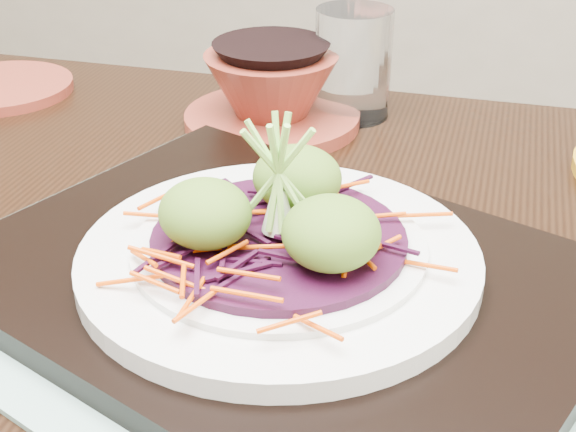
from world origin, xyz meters
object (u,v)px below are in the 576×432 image
(dining_table, at_px, (262,369))
(serving_tray, at_px, (279,279))
(white_plate, at_px, (279,256))
(terracotta_side_plate, at_px, (1,88))
(terracotta_bowl_set, at_px, (272,94))
(water_glass, at_px, (353,64))

(dining_table, bearing_deg, serving_tray, -53.44)
(white_plate, bearing_deg, terracotta_side_plate, 145.55)
(terracotta_bowl_set, bearing_deg, terracotta_side_plate, 179.79)
(terracotta_side_plate, bearing_deg, terracotta_bowl_set, -0.21)
(terracotta_side_plate, xyz_separation_m, terracotta_bowl_set, (0.31, -0.00, 0.03))
(dining_table, relative_size, terracotta_side_plate, 7.52)
(serving_tray, bearing_deg, water_glass, 114.77)
(dining_table, bearing_deg, white_plate, -53.44)
(dining_table, xyz_separation_m, white_plate, (0.02, -0.03, 0.13))
(dining_table, bearing_deg, terracotta_side_plate, 145.45)
(terracotta_side_plate, height_order, terracotta_bowl_set, terracotta_bowl_set)
(terracotta_side_plate, relative_size, terracotta_bowl_set, 0.85)
(serving_tray, distance_m, white_plate, 0.02)
(white_plate, bearing_deg, terracotta_bowl_set, 109.12)
(dining_table, distance_m, terracotta_bowl_set, 0.29)
(white_plate, height_order, terracotta_bowl_set, terracotta_bowl_set)
(dining_table, bearing_deg, water_glass, 89.31)
(terracotta_bowl_set, bearing_deg, dining_table, -73.64)
(dining_table, relative_size, water_glass, 10.69)
(terracotta_side_plate, bearing_deg, dining_table, -33.01)
(serving_tray, distance_m, water_glass, 0.33)
(dining_table, xyz_separation_m, serving_tray, (0.02, -0.03, 0.11))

